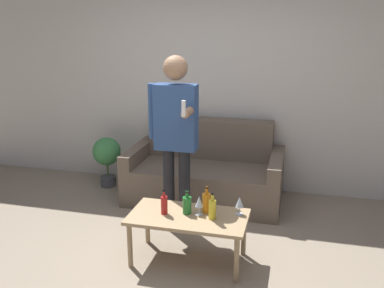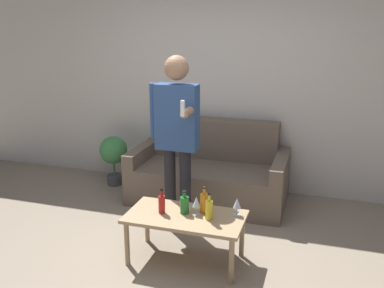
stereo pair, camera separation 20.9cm
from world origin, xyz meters
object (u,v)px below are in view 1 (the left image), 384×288
object	(u,v)px
couch	(206,172)
coffee_table	(188,221)
person_standing_front	(175,129)
bottle_orange	(212,209)

from	to	relation	value
couch	coffee_table	world-z (taller)	couch
couch	person_standing_front	xyz separation A→B (m)	(-0.12, -0.83, 0.73)
coffee_table	person_standing_front	distance (m)	0.91
bottle_orange	person_standing_front	distance (m)	0.92
couch	coffee_table	bearing A→B (deg)	-83.70
couch	person_standing_front	world-z (taller)	person_standing_front
bottle_orange	person_standing_front	size ratio (longest dim) A/B	0.13
coffee_table	bottle_orange	size ratio (longest dim) A/B	4.38
couch	person_standing_front	size ratio (longest dim) A/B	1.02
coffee_table	person_standing_front	bearing A→B (deg)	115.76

